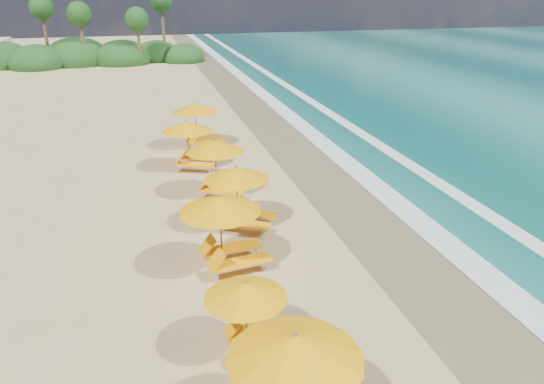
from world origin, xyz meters
TOP-DOWN VIEW (x-y plane):
  - ground at (0.00, 0.00)m, footprint 160.00×160.00m
  - wet_sand at (4.00, 0.00)m, footprint 4.00×160.00m
  - surf_foam at (6.70, 0.00)m, footprint 4.00×160.00m
  - station_0 at (-2.01, -10.09)m, footprint 3.18×3.03m
  - station_1 at (-2.40, -7.22)m, footprint 2.24×2.07m
  - station_2 at (-2.28, -3.06)m, footprint 3.07×2.91m
  - station_3 at (-1.22, -0.27)m, footprint 3.30×3.30m
  - station_4 at (-1.49, 3.11)m, footprint 3.38×3.38m
  - station_5 at (-2.29, 6.80)m, footprint 3.21×3.17m
  - station_6 at (-1.46, 10.37)m, footprint 3.13×2.99m
  - treeline at (-9.94, 45.51)m, footprint 25.80×8.80m

SIDE VIEW (x-z plane):
  - ground at x=0.00m, z-range 0.00..0.00m
  - wet_sand at x=4.00m, z-range 0.00..0.01m
  - surf_foam at x=6.70m, z-range 0.02..0.03m
  - treeline at x=-9.94m, z-range -3.87..5.86m
  - station_1 at x=-2.40m, z-range 0.13..2.21m
  - station_3 at x=-1.22m, z-range 0.15..2.61m
  - station_5 at x=-2.29m, z-range 0.15..2.62m
  - station_4 at x=-1.49m, z-range 0.15..2.66m
  - station_6 at x=-1.46m, z-range 0.16..2.76m
  - station_2 at x=-2.28m, z-range 0.16..2.78m
  - station_0 at x=-2.01m, z-range 0.16..2.85m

